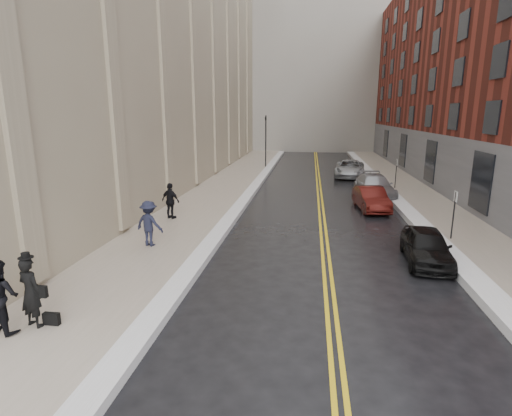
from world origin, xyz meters
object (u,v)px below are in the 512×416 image
(car_maroon, at_px, (371,199))
(pedestrian_c, at_px, (171,201))
(car_black, at_px, (426,246))
(car_silver_near, at_px, (374,186))
(pedestrian_a, at_px, (0,296))
(car_silver_far, at_px, (350,169))
(pedestrian_b, at_px, (149,223))
(pedestrian_main, at_px, (31,292))

(car_maroon, relative_size, pedestrian_c, 2.19)
(car_black, xyz_separation_m, car_silver_near, (-0.12, 11.92, 0.09))
(pedestrian_a, bearing_deg, car_maroon, -111.02)
(car_silver_near, xyz_separation_m, car_silver_far, (-0.81, 8.48, -0.00))
(pedestrian_b, distance_m, pedestrian_c, 4.28)
(pedestrian_a, xyz_separation_m, pedestrian_c, (0.41, 11.01, -0.02))
(car_maroon, distance_m, car_silver_far, 12.14)
(car_silver_near, xyz_separation_m, pedestrian_a, (-11.61, -18.60, 0.35))
(car_silver_near, distance_m, pedestrian_main, 21.35)
(car_black, relative_size, car_maroon, 0.94)
(car_silver_near, xyz_separation_m, pedestrian_b, (-10.59, -11.82, 0.34))
(pedestrian_a, bearing_deg, car_silver_near, -106.90)
(pedestrian_a, distance_m, pedestrian_c, 11.02)
(pedestrian_main, relative_size, pedestrian_c, 1.00)
(car_black, xyz_separation_m, pedestrian_c, (-11.31, 4.34, 0.42))
(pedestrian_b, xyz_separation_m, pedestrian_c, (-0.60, 4.24, -0.01))
(pedestrian_b, bearing_deg, pedestrian_a, 96.18)
(car_silver_far, xyz_separation_m, pedestrian_main, (-10.23, -26.74, 0.33))
(pedestrian_main, distance_m, pedestrian_b, 6.46)
(car_maroon, xyz_separation_m, pedestrian_main, (-10.33, -14.60, 0.40))
(car_maroon, height_order, car_silver_near, car_silver_near)
(pedestrian_c, bearing_deg, car_black, -179.90)
(pedestrian_a, bearing_deg, pedestrian_b, -83.45)
(car_black, xyz_separation_m, pedestrian_a, (-11.72, -6.67, 0.44))
(car_black, distance_m, pedestrian_main, 12.84)
(car_maroon, bearing_deg, car_silver_near, 72.85)
(car_black, xyz_separation_m, car_maroon, (-0.83, 8.26, 0.02))
(car_black, bearing_deg, car_silver_near, 94.92)
(car_silver_far, relative_size, pedestrian_a, 2.82)
(car_black, distance_m, car_silver_near, 11.93)
(car_silver_near, relative_size, pedestrian_c, 2.77)
(pedestrian_a, bearing_deg, pedestrian_c, -77.06)
(pedestrian_main, bearing_deg, car_maroon, -109.62)
(car_maroon, height_order, car_silver_far, car_silver_far)
(pedestrian_b, bearing_deg, car_silver_far, -101.02)
(pedestrian_main, height_order, pedestrian_b, pedestrian_b)
(car_silver_far, bearing_deg, pedestrian_c, -116.66)
(car_maroon, relative_size, car_silver_far, 0.76)
(car_black, distance_m, car_silver_far, 20.42)
(car_silver_far, bearing_deg, pedestrian_a, -105.52)
(car_maroon, bearing_deg, pedestrian_a, -132.17)
(car_silver_near, xyz_separation_m, pedestrian_c, (-11.20, -7.59, 0.33))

